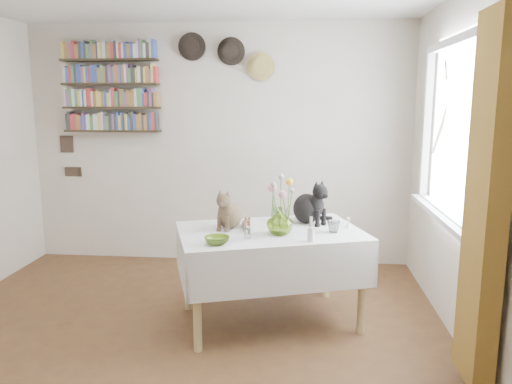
# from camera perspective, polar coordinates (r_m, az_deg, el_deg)

# --- Properties ---
(room) EXTENTS (4.08, 4.58, 2.58)m
(room) POSITION_cam_1_polar(r_m,az_deg,el_deg) (3.10, -11.21, 1.62)
(room) COLOR brown
(room) RESTS_ON ground
(window) EXTENTS (0.12, 1.52, 1.32)m
(window) POSITION_cam_1_polar(r_m,az_deg,el_deg) (3.90, 21.54, 5.04)
(window) COLOR white
(window) RESTS_ON room
(curtain) EXTENTS (0.12, 0.38, 2.10)m
(curtain) POSITION_cam_1_polar(r_m,az_deg,el_deg) (3.05, 24.81, -1.20)
(curtain) COLOR brown
(curtain) RESTS_ON room
(dining_table) EXTENTS (1.58, 1.27, 0.74)m
(dining_table) POSITION_cam_1_polar(r_m,az_deg,el_deg) (3.87, 1.62, -6.98)
(dining_table) COLOR white
(dining_table) RESTS_ON room
(tabby_cat) EXTENTS (0.28, 0.32, 0.32)m
(tabby_cat) POSITION_cam_1_polar(r_m,az_deg,el_deg) (3.87, -3.01, -1.79)
(tabby_cat) COLOR brown
(tabby_cat) RESTS_ON dining_table
(black_cat) EXTENTS (0.39, 0.39, 0.37)m
(black_cat) POSITION_cam_1_polar(r_m,az_deg,el_deg) (4.04, 5.85, -0.98)
(black_cat) COLOR black
(black_cat) RESTS_ON dining_table
(flower_vase) EXTENTS (0.22, 0.22, 0.21)m
(flower_vase) POSITION_cam_1_polar(r_m,az_deg,el_deg) (3.68, 2.77, -3.32)
(flower_vase) COLOR #99BE41
(flower_vase) RESTS_ON dining_table
(green_bowl) EXTENTS (0.20, 0.20, 0.05)m
(green_bowl) POSITION_cam_1_polar(r_m,az_deg,el_deg) (3.46, -4.48, -5.53)
(green_bowl) COLOR #99BE41
(green_bowl) RESTS_ON dining_table
(drinking_glass) EXTENTS (0.12, 0.12, 0.09)m
(drinking_glass) POSITION_cam_1_polar(r_m,az_deg,el_deg) (3.79, 8.86, -3.94)
(drinking_glass) COLOR white
(drinking_glass) RESTS_ON dining_table
(candlestick) EXTENTS (0.05, 0.05, 0.18)m
(candlestick) POSITION_cam_1_polar(r_m,az_deg,el_deg) (3.53, 6.28, -4.70)
(candlestick) COLOR white
(candlestick) RESTS_ON dining_table
(berry_jar) EXTENTS (0.05, 0.05, 0.18)m
(berry_jar) POSITION_cam_1_polar(r_m,az_deg,el_deg) (3.56, -0.97, -4.13)
(berry_jar) COLOR white
(berry_jar) RESTS_ON dining_table
(porcelain_figurine) EXTENTS (0.05, 0.05, 0.09)m
(porcelain_figurine) POSITION_cam_1_polar(r_m,az_deg,el_deg) (3.94, 10.50, -3.55)
(porcelain_figurine) COLOR white
(porcelain_figurine) RESTS_ON dining_table
(flower_bouquet) EXTENTS (0.17, 0.13, 0.39)m
(flower_bouquet) POSITION_cam_1_polar(r_m,az_deg,el_deg) (3.64, 2.82, 0.33)
(flower_bouquet) COLOR #4C7233
(flower_bouquet) RESTS_ON flower_vase
(bookshelf_unit) EXTENTS (1.00, 0.16, 0.91)m
(bookshelf_unit) POSITION_cam_1_polar(r_m,az_deg,el_deg) (5.47, -16.25, 11.37)
(bookshelf_unit) COLOR #2E2515
(bookshelf_unit) RESTS_ON room
(wall_hats) EXTENTS (0.98, 0.09, 0.48)m
(wall_hats) POSITION_cam_1_polar(r_m,az_deg,el_deg) (5.20, -3.27, 15.41)
(wall_hats) COLOR black
(wall_hats) RESTS_ON room
(wall_art_plaques) EXTENTS (0.21, 0.02, 0.44)m
(wall_art_plaques) POSITION_cam_1_polar(r_m,az_deg,el_deg) (5.77, -20.55, 3.91)
(wall_art_plaques) COLOR #38281E
(wall_art_plaques) RESTS_ON room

